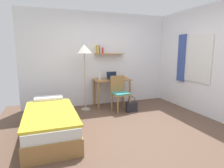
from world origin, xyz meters
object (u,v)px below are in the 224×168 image
object	(u,v)px
desk_chair	(120,92)
standing_lamp	(84,53)
book_stack	(123,77)
handbag	(132,106)
bed	(50,122)
laptop	(112,77)
desk	(112,85)
water_bottle	(100,76)

from	to	relation	value
desk_chair	standing_lamp	size ratio (longest dim) A/B	0.54
standing_lamp	book_stack	distance (m)	1.33
desk_chair	handbag	bearing A→B (deg)	-37.14
book_stack	bed	bearing A→B (deg)	-145.72
book_stack	handbag	bearing A→B (deg)	-94.37
desk_chair	laptop	distance (m)	0.58
desk_chair	standing_lamp	bearing A→B (deg)	155.57
bed	desk	xyz separation A→B (m)	(1.71, 1.37, 0.37)
laptop	book_stack	world-z (taller)	laptop
desk_chair	book_stack	distance (m)	0.69
bed	laptop	distance (m)	2.27
laptop	standing_lamp	bearing A→B (deg)	-171.39
desk	book_stack	xyz separation A→B (m)	(0.35, 0.04, 0.20)
laptop	handbag	bearing A→B (deg)	-67.51
desk	laptop	size ratio (longest dim) A/B	3.36
bed	laptop	size ratio (longest dim) A/B	6.70
desk_chair	water_bottle	distance (m)	0.73
bed	laptop	world-z (taller)	laptop
bed	desk_chair	size ratio (longest dim) A/B	2.19
bed	water_bottle	bearing A→B (deg)	45.18
bed	desk	distance (m)	2.22
water_bottle	bed	bearing A→B (deg)	-134.82
laptop	handbag	world-z (taller)	laptop
standing_lamp	book_stack	bearing A→B (deg)	8.04
water_bottle	standing_lamp	bearing A→B (deg)	-163.95
standing_lamp	laptop	world-z (taller)	standing_lamp
bed	book_stack	distance (m)	2.56
desk_chair	book_stack	bearing A→B (deg)	59.66
desk	desk_chair	world-z (taller)	desk_chair
bed	standing_lamp	bearing A→B (deg)	53.27
standing_lamp	water_bottle	bearing A→B (deg)	16.05
desk	laptop	distance (m)	0.21
desk	book_stack	bearing A→B (deg)	6.25
desk	book_stack	world-z (taller)	book_stack
desk_chair	water_bottle	xyz separation A→B (m)	(-0.39, 0.50, 0.37)
desk	desk_chair	xyz separation A→B (m)	(0.04, -0.49, -0.11)
book_stack	handbag	distance (m)	0.99
handbag	standing_lamp	bearing A→B (deg)	152.24
desk	water_bottle	size ratio (longest dim) A/B	4.52
standing_lamp	book_stack	xyz separation A→B (m)	(1.13, 0.16, -0.69)
bed	desk	size ratio (longest dim) A/B	2.00
laptop	book_stack	bearing A→B (deg)	6.72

